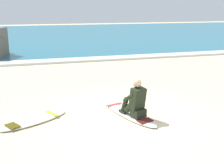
# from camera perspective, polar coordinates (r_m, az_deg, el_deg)

# --- Properties ---
(ground_plane) EXTENTS (80.00, 80.00, 0.00)m
(ground_plane) POSITION_cam_1_polar(r_m,az_deg,el_deg) (7.00, 3.19, -7.68)
(ground_plane) COLOR beige
(sea) EXTENTS (80.00, 28.00, 0.10)m
(sea) POSITION_cam_1_polar(r_m,az_deg,el_deg) (28.08, -11.87, 9.18)
(sea) COLOR teal
(sea) RESTS_ON ground
(breaking_foam) EXTENTS (80.00, 0.90, 0.11)m
(breaking_foam) POSITION_cam_1_polar(r_m,az_deg,el_deg) (14.57, -7.40, 4.36)
(breaking_foam) COLOR white
(breaking_foam) RESTS_ON ground
(surfboard_main) EXTENTS (1.11, 2.31, 0.08)m
(surfboard_main) POSITION_cam_1_polar(r_m,az_deg,el_deg) (7.39, 3.14, -6.12)
(surfboard_main) COLOR white
(surfboard_main) RESTS_ON ground
(surfer_seated) EXTENTS (0.55, 0.77, 0.95)m
(surfer_seated) POSITION_cam_1_polar(r_m,az_deg,el_deg) (7.00, 4.68, -3.89)
(surfer_seated) COLOR black
(surfer_seated) RESTS_ON surfboard_main
(surfboard_spare_near) EXTENTS (1.80, 1.33, 0.08)m
(surfboard_spare_near) POSITION_cam_1_polar(r_m,az_deg,el_deg) (7.16, -15.21, -7.35)
(surfboard_spare_near) COLOR #EFE5C6
(surfboard_spare_near) RESTS_ON ground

